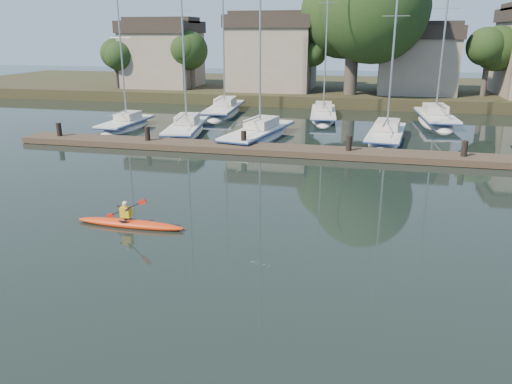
% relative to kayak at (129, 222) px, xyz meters
% --- Properties ---
extents(ground, '(160.00, 160.00, 0.00)m').
position_rel_kayak_xyz_m(ground, '(4.08, -1.71, -0.16)').
color(ground, black).
rests_on(ground, ground).
extents(kayak, '(4.15, 0.90, 1.32)m').
position_rel_kayak_xyz_m(kayak, '(0.00, 0.00, 0.00)').
color(kayak, '#D65410').
rests_on(kayak, ground).
extents(dock, '(34.00, 2.00, 1.80)m').
position_rel_kayak_xyz_m(dock, '(4.08, 12.29, 0.04)').
color(dock, '#483729').
rests_on(dock, ground).
extents(sailboat_0, '(2.12, 6.95, 10.95)m').
position_rel_kayak_xyz_m(sailboat_0, '(-9.06, 17.54, -0.34)').
color(sailboat_0, white).
rests_on(sailboat_0, ground).
extents(sailboat_1, '(3.41, 8.62, 13.73)m').
position_rel_kayak_xyz_m(sailboat_1, '(-4.16, 16.80, -0.35)').
color(sailboat_1, white).
rests_on(sailboat_1, ground).
extents(sailboat_2, '(3.96, 9.68, 15.62)m').
position_rel_kayak_xyz_m(sailboat_2, '(1.10, 16.06, -0.36)').
color(sailboat_2, white).
rests_on(sailboat_2, ground).
extents(sailboat_3, '(2.98, 8.32, 13.12)m').
position_rel_kayak_xyz_m(sailboat_3, '(9.20, 17.35, -0.36)').
color(sailboat_3, white).
rests_on(sailboat_3, ground).
extents(sailboat_5, '(2.98, 9.76, 15.91)m').
position_rel_kayak_xyz_m(sailboat_5, '(-4.05, 25.67, -0.36)').
color(sailboat_5, white).
rests_on(sailboat_5, ground).
extents(sailboat_6, '(2.88, 9.57, 14.99)m').
position_rel_kayak_xyz_m(sailboat_6, '(4.40, 25.28, -0.33)').
color(sailboat_6, white).
rests_on(sailboat_6, ground).
extents(sailboat_7, '(2.98, 9.05, 14.35)m').
position_rel_kayak_xyz_m(sailboat_7, '(13.00, 24.85, -0.37)').
color(sailboat_7, white).
rests_on(sailboat_7, ground).
extents(shore, '(90.00, 25.25, 12.75)m').
position_rel_kayak_xyz_m(shore, '(5.69, 38.58, 3.07)').
color(shore, '#2A341A').
rests_on(shore, ground).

